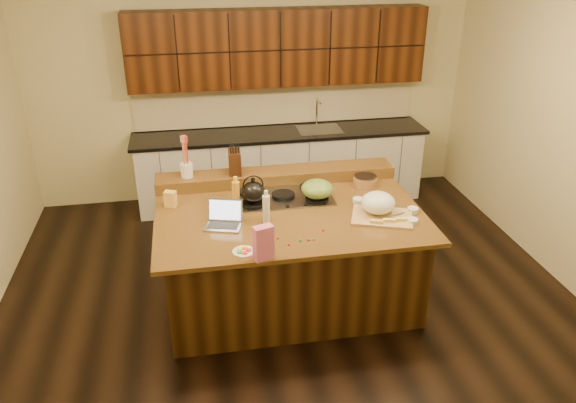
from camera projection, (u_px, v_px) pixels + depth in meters
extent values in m
cube|color=black|center=(289.00, 296.00, 5.48)|extent=(5.50, 5.00, 0.01)
cube|color=silver|center=(289.00, 4.00, 4.30)|extent=(5.50, 5.00, 0.01)
cube|color=beige|center=(253.00, 94.00, 7.11)|extent=(5.50, 0.01, 2.70)
cube|color=beige|center=(385.00, 365.00, 2.67)|extent=(5.50, 0.01, 2.70)
cube|color=beige|center=(573.00, 148.00, 5.34)|extent=(0.01, 5.00, 2.70)
cube|color=black|center=(289.00, 257.00, 5.29)|extent=(2.22, 1.42, 0.88)
cube|color=black|center=(289.00, 214.00, 5.09)|extent=(2.40, 1.60, 0.04)
cube|color=black|center=(276.00, 176.00, 5.67)|extent=(2.40, 0.30, 0.12)
cube|color=gray|center=(283.00, 197.00, 5.34)|extent=(0.92, 0.52, 0.02)
cylinder|color=black|center=(250.00, 192.00, 5.40)|extent=(0.22, 0.22, 0.03)
cylinder|color=black|center=(311.00, 187.00, 5.50)|extent=(0.22, 0.22, 0.03)
cylinder|color=black|center=(254.00, 204.00, 5.17)|extent=(0.22, 0.22, 0.03)
cylinder|color=black|center=(317.00, 199.00, 5.27)|extent=(0.22, 0.22, 0.03)
cylinder|color=black|center=(283.00, 195.00, 5.33)|extent=(0.22, 0.22, 0.03)
cube|color=silver|center=(281.00, 168.00, 7.25)|extent=(3.60, 0.62, 0.90)
cube|color=black|center=(281.00, 133.00, 7.05)|extent=(3.70, 0.66, 0.04)
cube|color=gray|center=(320.00, 130.00, 7.12)|extent=(0.55, 0.42, 0.01)
cylinder|color=gray|center=(317.00, 112.00, 7.20)|extent=(0.02, 0.02, 0.36)
cube|color=black|center=(278.00, 48.00, 6.73)|extent=(3.60, 0.34, 0.90)
cube|color=beige|center=(277.00, 105.00, 7.20)|extent=(3.60, 0.03, 0.50)
ellipsoid|color=black|center=(253.00, 192.00, 5.12)|extent=(0.28, 0.28, 0.20)
ellipsoid|color=#5A7A30|center=(317.00, 189.00, 5.22)|extent=(0.31, 0.31, 0.17)
cube|color=#B7B7BC|center=(223.00, 226.00, 4.81)|extent=(0.35, 0.29, 0.01)
cube|color=black|center=(223.00, 225.00, 4.81)|extent=(0.28, 0.19, 0.00)
cube|color=#B7B7BC|center=(225.00, 210.00, 4.86)|extent=(0.31, 0.15, 0.19)
cube|color=silver|center=(225.00, 210.00, 4.86)|extent=(0.28, 0.12, 0.17)
cylinder|color=gold|center=(236.00, 196.00, 5.07)|extent=(0.09, 0.09, 0.27)
cylinder|color=silver|center=(266.00, 209.00, 4.85)|extent=(0.08, 0.08, 0.25)
cube|color=tan|center=(382.00, 217.00, 4.96)|extent=(0.63, 0.54, 0.02)
ellipsoid|color=white|center=(378.00, 203.00, 4.98)|extent=(0.31, 0.31, 0.19)
cube|color=#EDD872|center=(376.00, 222.00, 4.82)|extent=(0.11, 0.03, 0.03)
cube|color=#EDD872|center=(389.00, 221.00, 4.84)|extent=(0.11, 0.03, 0.03)
cube|color=#EDD872|center=(402.00, 219.00, 4.86)|extent=(0.11, 0.03, 0.03)
cylinder|color=gray|center=(395.00, 215.00, 4.95)|extent=(0.20, 0.08, 0.01)
cylinder|color=white|center=(412.00, 221.00, 4.87)|extent=(0.12, 0.12, 0.04)
cylinder|color=white|center=(413.00, 210.00, 5.06)|extent=(0.12, 0.12, 0.04)
cylinder|color=white|center=(358.00, 201.00, 5.24)|extent=(0.13, 0.13, 0.04)
cylinder|color=#996B3F|center=(365.00, 182.00, 5.57)|extent=(0.32, 0.32, 0.09)
cone|color=silver|center=(381.00, 212.00, 5.00)|extent=(0.10, 0.10, 0.07)
cube|color=pink|center=(263.00, 243.00, 4.29)|extent=(0.17, 0.12, 0.28)
cylinder|color=white|center=(244.00, 252.00, 4.44)|extent=(0.23, 0.23, 0.01)
cube|color=#EFB954|center=(170.00, 199.00, 5.15)|extent=(0.12, 0.11, 0.15)
cylinder|color=white|center=(187.00, 170.00, 5.47)|extent=(0.14, 0.14, 0.14)
cube|color=black|center=(235.00, 162.00, 5.53)|extent=(0.13, 0.20, 0.24)
ellipsoid|color=red|center=(271.00, 245.00, 4.52)|extent=(0.02, 0.02, 0.02)
ellipsoid|color=#198C26|center=(269.00, 237.00, 4.63)|extent=(0.02, 0.02, 0.02)
ellipsoid|color=red|center=(309.00, 240.00, 4.60)|extent=(0.02, 0.02, 0.02)
ellipsoid|color=#198C26|center=(300.00, 240.00, 4.59)|extent=(0.02, 0.02, 0.02)
ellipsoid|color=red|center=(289.00, 245.00, 4.53)|extent=(0.02, 0.02, 0.02)
ellipsoid|color=#198C26|center=(274.00, 246.00, 4.50)|extent=(0.02, 0.02, 0.02)
ellipsoid|color=red|center=(278.00, 238.00, 4.62)|extent=(0.02, 0.02, 0.02)
ellipsoid|color=#198C26|center=(314.00, 239.00, 4.60)|extent=(0.02, 0.02, 0.02)
ellipsoid|color=red|center=(323.00, 230.00, 4.75)|extent=(0.02, 0.02, 0.02)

